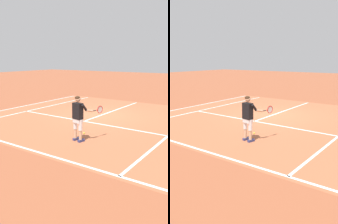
{
  "view_description": "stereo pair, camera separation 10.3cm",
  "coord_description": "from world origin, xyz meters",
  "views": [
    {
      "loc": [
        6.81,
        -11.42,
        3.06
      ],
      "look_at": [
        1.52,
        -3.88,
        1.05
      ],
      "focal_mm": 39.77,
      "sensor_mm": 36.0,
      "label": 1
    },
    {
      "loc": [
        6.89,
        -11.36,
        3.06
      ],
      "look_at": [
        1.52,
        -3.88,
        1.05
      ],
      "focal_mm": 39.77,
      "sensor_mm": 36.0,
      "label": 2
    }
  ],
  "objects": [
    {
      "name": "ground_plane",
      "position": [
        0.0,
        0.0,
        0.0
      ],
      "size": [
        80.0,
        80.0,
        0.0
      ],
      "primitive_type": "plane",
      "color": "#9E5133"
    },
    {
      "name": "court_inner_surface",
      "position": [
        0.0,
        -0.62,
        0.0
      ],
      "size": [
        10.98,
        11.04,
        0.0
      ],
      "primitive_type": "cube",
      "color": "#B2603D",
      "rests_on": "ground"
    },
    {
      "name": "line_baseline",
      "position": [
        0.0,
        -5.95,
        0.0
      ],
      "size": [
        10.98,
        0.1,
        0.01
      ],
      "primitive_type": "cube",
      "color": "white",
      "rests_on": "ground"
    },
    {
      "name": "line_service",
      "position": [
        0.0,
        -1.7,
        0.0
      ],
      "size": [
        8.23,
        0.1,
        0.01
      ],
      "primitive_type": "cube",
      "color": "white",
      "rests_on": "ground"
    },
    {
      "name": "line_centre_service",
      "position": [
        0.0,
        1.5,
        0.0
      ],
      "size": [
        0.1,
        6.4,
        0.01
      ],
      "primitive_type": "cube",
      "color": "white",
      "rests_on": "ground"
    },
    {
      "name": "line_singles_left",
      "position": [
        -4.12,
        -0.62,
        0.0
      ],
      "size": [
        0.1,
        10.64,
        0.01
      ],
      "primitive_type": "cube",
      "color": "white",
      "rests_on": "ground"
    },
    {
      "name": "line_doubles_left",
      "position": [
        -5.49,
        -0.62,
        0.0
      ],
      "size": [
        0.1,
        10.64,
        0.01
      ],
      "primitive_type": "cube",
      "color": "white",
      "rests_on": "ground"
    },
    {
      "name": "tennis_player",
      "position": [
        1.53,
        -4.25,
        0.99
      ],
      "size": [
        0.8,
        1.07,
        1.71
      ],
      "color": "navy",
      "rests_on": "ground"
    },
    {
      "name": "tennis_ball_near_feet",
      "position": [
        1.19,
        -3.4,
        0.03
      ],
      "size": [
        0.07,
        0.07,
        0.07
      ],
      "primitive_type": "sphere",
      "color": "#CCE02D",
      "rests_on": "ground"
    }
  ]
}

